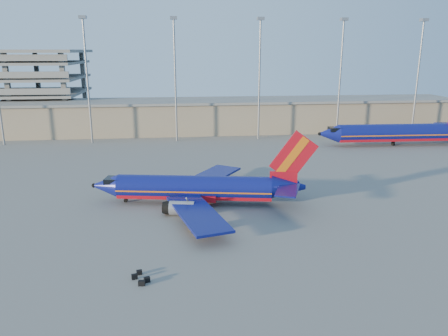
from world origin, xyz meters
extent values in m
plane|color=slate|center=(0.00, 0.00, 0.00)|extent=(220.00, 220.00, 0.00)
cube|color=gray|center=(10.00, 58.00, 4.00)|extent=(120.00, 15.00, 8.00)
cube|color=slate|center=(10.00, 58.00, 8.20)|extent=(122.00, 16.00, 0.60)
cylinder|color=gray|center=(-25.00, 46.00, 14.00)|extent=(0.44, 0.44, 28.00)
cube|color=gray|center=(-25.00, 46.00, 28.30)|extent=(1.60, 1.60, 0.70)
cylinder|color=gray|center=(-5.00, 46.00, 14.00)|extent=(0.44, 0.44, 28.00)
cube|color=gray|center=(-5.00, 46.00, 28.30)|extent=(1.60, 1.60, 0.70)
cylinder|color=gray|center=(15.00, 46.00, 14.00)|extent=(0.44, 0.44, 28.00)
cube|color=gray|center=(15.00, 46.00, 28.30)|extent=(1.60, 1.60, 0.70)
cylinder|color=gray|center=(35.00, 46.00, 14.00)|extent=(0.44, 0.44, 28.00)
cube|color=gray|center=(35.00, 46.00, 28.30)|extent=(1.60, 1.60, 0.70)
cylinder|color=gray|center=(55.00, 46.00, 14.00)|extent=(0.44, 0.44, 28.00)
cube|color=gray|center=(55.00, 46.00, 28.30)|extent=(1.60, 1.60, 0.70)
cylinder|color=navy|center=(-2.88, 0.59, 2.45)|extent=(22.06, 7.00, 3.36)
cube|color=#AB0D19|center=(-2.88, 0.59, 1.59)|extent=(21.95, 6.37, 1.18)
cube|color=orange|center=(-2.88, 0.59, 2.23)|extent=(22.06, 7.03, 0.20)
cone|color=navy|center=(-15.51, 2.76, 2.45)|extent=(4.33, 3.96, 3.36)
cube|color=black|center=(-14.35, 2.56, 3.32)|extent=(2.55, 2.70, 0.73)
cone|color=navy|center=(10.19, -1.65, 2.77)|extent=(5.22, 4.11, 3.36)
cube|color=#AB0D19|center=(9.47, -1.53, 4.00)|extent=(3.85, 1.14, 2.00)
cube|color=#AB0D19|center=(10.73, -1.74, 7.18)|extent=(6.62, 1.41, 7.25)
cube|color=orange|center=(10.55, -1.71, 7.18)|extent=(4.44, 1.13, 5.69)
cube|color=navy|center=(10.35, 1.46, 3.27)|extent=(2.95, 5.92, 0.20)
cube|color=navy|center=(9.31, -4.63, 3.27)|extent=(4.68, 6.41, 0.20)
cube|color=navy|center=(-0.19, 8.24, 1.64)|extent=(11.60, 14.23, 0.32)
cube|color=navy|center=(-2.89, -7.52, 1.64)|extent=(7.87, 14.77, 0.32)
cube|color=#AB0D19|center=(-2.44, 0.52, 1.23)|extent=(5.97, 4.41, 0.91)
cylinder|color=gray|center=(-3.16, 5.43, 1.04)|extent=(3.55, 2.43, 1.91)
cylinder|color=gray|center=(-4.76, -3.88, 1.04)|extent=(3.55, 2.43, 1.91)
cylinder|color=gray|center=(-12.73, 2.28, 0.50)|extent=(0.25, 0.25, 1.00)
cylinder|color=black|center=(-12.73, 2.28, 0.29)|extent=(0.61, 0.32, 0.58)
cylinder|color=black|center=(-1.14, 2.69, 0.38)|extent=(0.84, 0.62, 0.76)
cylinder|color=black|center=(-1.94, -1.97, 0.38)|extent=(0.84, 0.62, 0.76)
cylinder|color=navy|center=(44.54, 35.09, 2.95)|extent=(26.32, 4.83, 4.04)
cube|color=#AB0D19|center=(44.54, 35.09, 1.91)|extent=(26.30, 4.07, 1.42)
cube|color=orange|center=(44.54, 35.09, 2.68)|extent=(26.32, 4.87, 0.24)
cone|color=navy|center=(29.14, 35.56, 2.95)|extent=(4.71, 4.18, 4.04)
cube|color=black|center=(30.56, 35.52, 3.99)|extent=(2.71, 2.92, 0.87)
cylinder|color=black|center=(44.54, 35.09, 0.49)|extent=(0.79, 0.79, 0.98)
cube|color=orange|center=(-2.62, -9.55, 0.69)|extent=(2.20, 1.77, 0.91)
cube|color=black|center=(-2.62, -9.55, 1.23)|extent=(1.24, 1.29, 0.32)
cylinder|color=black|center=(-3.09, -8.79, 0.24)|extent=(0.50, 0.34, 0.48)
cylinder|color=black|center=(-3.49, -9.72, 0.24)|extent=(0.50, 0.34, 0.48)
cylinder|color=black|center=(-1.75, -9.38, 0.24)|extent=(0.50, 0.34, 0.48)
cylinder|color=black|center=(-2.15, -10.30, 0.24)|extent=(0.50, 0.34, 0.48)
cube|color=black|center=(-9.61, -20.15, 0.27)|extent=(0.62, 0.41, 0.54)
cube|color=black|center=(-8.39, -20.85, 0.26)|extent=(0.65, 0.50, 0.52)
cube|color=black|center=(-8.85, -21.41, 0.25)|extent=(0.65, 0.39, 0.50)
cube|color=black|center=(-9.23, -19.26, 0.22)|extent=(0.60, 0.46, 0.44)
camera|label=1|loc=(-5.29, -58.50, 21.25)|focal=35.00mm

